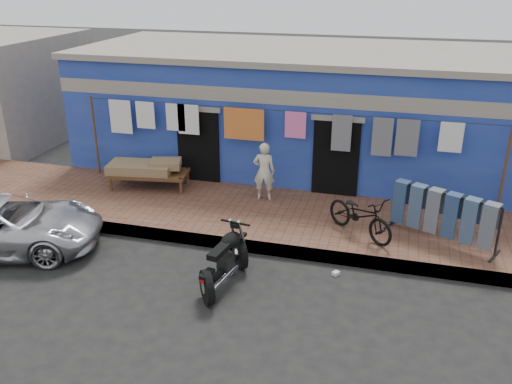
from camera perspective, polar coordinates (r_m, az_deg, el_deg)
name	(u,v)px	position (r m, az deg, el deg)	size (l,w,h in m)	color
ground	(227,292)	(9.90, -3.12, -10.51)	(80.00, 80.00, 0.00)	black
sidewalk	(268,217)	(12.35, 1.23, -2.66)	(28.00, 3.00, 0.25)	brown
curb	(250,246)	(11.10, -0.62, -5.75)	(28.00, 0.10, 0.25)	gray
building	(303,109)	(15.52, 4.93, 8.70)	(12.20, 5.20, 3.36)	#1F3698
clothesline	(266,129)	(12.97, 1.05, 6.63)	(10.06, 0.06, 2.10)	brown
car	(1,224)	(12.16, -25.28, -3.08)	(1.85, 4.07, 1.15)	silver
seated_person	(264,171)	(12.75, 0.85, 2.20)	(0.50, 0.34, 1.40)	beige
bicycle	(361,210)	(11.26, 10.96, -1.91)	(0.60, 1.71, 1.11)	black
motorcycle	(224,259)	(9.86, -3.36, -7.00)	(0.83, 1.72, 1.07)	black
charpoy	(149,174)	(13.85, -11.16, 1.85)	(2.13, 1.24, 0.68)	brown
jeans_rack	(443,216)	(11.46, 19.07, -2.37)	(2.27, 1.37, 1.10)	black
litter_a	(223,255)	(10.98, -3.49, -6.66)	(0.18, 0.14, 0.08)	silver
litter_b	(336,273)	(10.48, 8.40, -8.47)	(0.14, 0.10, 0.07)	silver
litter_c	(226,273)	(10.38, -3.17, -8.48)	(0.22, 0.18, 0.09)	silver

